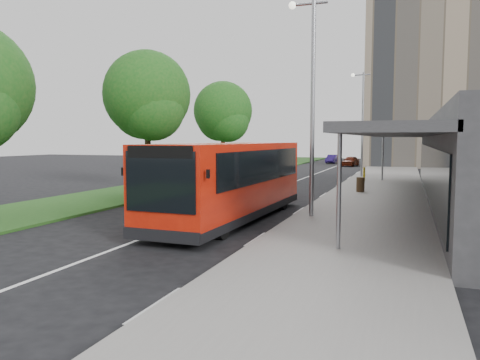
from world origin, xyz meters
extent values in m
plane|color=black|center=(0.00, 0.00, 0.00)|extent=(120.00, 120.00, 0.00)
cube|color=gray|center=(6.00, 20.00, 0.07)|extent=(5.00, 80.00, 0.15)
cube|color=#1B4716|center=(-7.00, 20.00, 0.05)|extent=(5.00, 80.00, 0.10)
cube|color=silver|center=(0.00, 15.00, 0.01)|extent=(0.12, 70.00, 0.01)
cube|color=silver|center=(3.30, -8.00, 0.01)|extent=(0.12, 2.00, 0.01)
cube|color=silver|center=(3.30, -2.00, 0.01)|extent=(0.12, 2.00, 0.01)
cube|color=silver|center=(3.30, 4.00, 0.01)|extent=(0.12, 2.00, 0.01)
cube|color=silver|center=(3.30, 10.00, 0.01)|extent=(0.12, 2.00, 0.01)
cube|color=silver|center=(3.30, 16.00, 0.01)|extent=(0.12, 2.00, 0.01)
cube|color=silver|center=(3.30, 22.00, 0.01)|extent=(0.12, 2.00, 0.01)
cube|color=silver|center=(3.30, 28.00, 0.01)|extent=(0.12, 2.00, 0.01)
cube|color=silver|center=(3.30, 34.00, 0.01)|extent=(0.12, 2.00, 0.01)
cube|color=silver|center=(3.30, 40.00, 0.01)|extent=(0.12, 2.00, 0.01)
cube|color=silver|center=(3.30, 46.00, 0.01)|extent=(0.12, 2.00, 0.01)
cube|color=tan|center=(14.00, 42.00, 9.00)|extent=(22.00, 12.00, 18.00)
cube|color=black|center=(8.48, 8.00, 1.60)|extent=(0.06, 24.00, 2.20)
cube|color=#2D2E30|center=(7.20, 8.00, 3.30)|extent=(2.80, 26.00, 0.25)
cylinder|color=gray|center=(5.90, -3.00, 1.65)|extent=(0.12, 0.12, 3.30)
cylinder|color=gray|center=(5.90, 19.00, 1.65)|extent=(0.12, 0.12, 3.30)
cylinder|color=#362015|center=(-7.00, 9.00, 2.01)|extent=(0.36, 0.36, 4.03)
sphere|color=#165317|center=(-7.00, 9.00, 5.67)|extent=(5.12, 5.12, 5.12)
sphere|color=#165317|center=(-6.40, 8.60, 4.76)|extent=(3.66, 3.66, 3.66)
sphere|color=#165317|center=(-7.50, 9.50, 5.03)|extent=(4.03, 4.03, 4.03)
cylinder|color=#362015|center=(-7.00, 21.00, 1.91)|extent=(0.36, 0.36, 3.82)
sphere|color=#165317|center=(-7.00, 21.00, 5.38)|extent=(4.86, 4.86, 4.86)
sphere|color=#165317|center=(-6.40, 20.60, 4.52)|extent=(3.47, 3.47, 3.47)
sphere|color=#165317|center=(-7.50, 21.50, 4.78)|extent=(3.82, 3.82, 3.82)
cylinder|color=gray|center=(4.20, 2.00, 4.15)|extent=(0.16, 0.16, 8.00)
cylinder|color=gray|center=(4.00, 2.00, 7.95)|extent=(1.40, 0.10, 0.10)
sphere|color=silver|center=(3.40, 2.00, 7.95)|extent=(0.28, 0.28, 0.28)
cylinder|color=gray|center=(4.20, 22.00, 4.15)|extent=(0.16, 0.16, 8.00)
cylinder|color=gray|center=(4.00, 22.00, 7.95)|extent=(1.40, 0.10, 0.10)
sphere|color=silver|center=(3.40, 22.00, 7.95)|extent=(0.28, 0.28, 0.28)
cube|color=red|center=(1.40, 0.90, 1.61)|extent=(2.71, 10.15, 2.54)
cube|color=black|center=(1.40, 0.90, 0.36)|extent=(2.73, 10.17, 0.29)
cube|color=black|center=(1.25, -4.16, 1.87)|extent=(2.16, 0.12, 1.68)
cube|color=black|center=(1.56, 5.96, 2.02)|extent=(2.11, 0.11, 1.25)
cube|color=black|center=(0.19, 1.22, 2.06)|extent=(0.31, 8.64, 1.15)
cube|color=black|center=(2.63, 1.15, 2.06)|extent=(0.31, 8.64, 1.15)
cube|color=black|center=(1.25, -4.17, 0.38)|extent=(2.40, 0.15, 0.34)
cube|color=black|center=(1.25, -4.17, 2.69)|extent=(2.02, 0.10, 0.34)
cube|color=black|center=(-0.09, -3.91, 2.11)|extent=(0.08, 0.08, 0.24)
cube|color=black|center=(2.60, -3.99, 2.11)|extent=(0.08, 0.08, 0.24)
cylinder|color=black|center=(0.29, -2.33, 0.43)|extent=(0.31, 0.87, 0.86)
cylinder|color=black|center=(2.31, -2.40, 0.43)|extent=(0.31, 0.87, 0.86)
cylinder|color=black|center=(0.49, 4.19, 0.43)|extent=(0.31, 0.87, 0.86)
cylinder|color=black|center=(2.51, 4.13, 0.43)|extent=(0.31, 0.87, 0.86)
cube|color=red|center=(-0.93, 5.34, 1.52)|extent=(2.50, 9.55, 2.40)
cube|color=black|center=(-0.93, 5.34, 0.34)|extent=(2.52, 9.57, 0.27)
cube|color=black|center=(-0.81, 0.58, 1.76)|extent=(2.04, 0.10, 1.58)
cube|color=black|center=(-1.05, 10.11, 1.90)|extent=(1.99, 0.10, 1.18)
cube|color=black|center=(-2.09, 5.59, 1.94)|extent=(0.26, 8.14, 1.09)
cube|color=black|center=(0.21, 5.64, 1.94)|extent=(0.26, 8.14, 1.09)
cube|color=black|center=(-0.81, 0.57, 0.36)|extent=(2.26, 0.14, 0.32)
cube|color=black|center=(-0.81, 0.57, 2.53)|extent=(1.90, 0.09, 0.32)
cube|color=black|center=(-2.08, 0.75, 1.99)|extent=(0.08, 0.08, 0.23)
cube|color=black|center=(0.45, 0.81, 1.99)|extent=(0.08, 0.08, 0.23)
cylinder|color=black|center=(-1.80, 2.25, 0.41)|extent=(0.29, 0.82, 0.81)
cylinder|color=black|center=(0.10, 2.29, 0.41)|extent=(0.29, 0.82, 0.81)
cylinder|color=black|center=(-1.96, 8.39, 0.41)|extent=(0.29, 0.82, 0.81)
cylinder|color=black|center=(-0.06, 8.44, 0.41)|extent=(0.29, 0.82, 0.81)
cylinder|color=#382817|center=(5.16, 10.94, 0.55)|extent=(0.50, 0.50, 0.80)
cylinder|color=yellow|center=(4.74, 18.09, 0.61)|extent=(0.17, 0.17, 0.93)
imported|color=#601D0D|center=(1.49, 38.45, 0.57)|extent=(1.90, 3.54, 1.14)
imported|color=navy|center=(-1.47, 44.44, 0.54)|extent=(1.35, 3.32, 1.07)
camera|label=1|loc=(7.58, -15.33, 3.03)|focal=35.00mm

